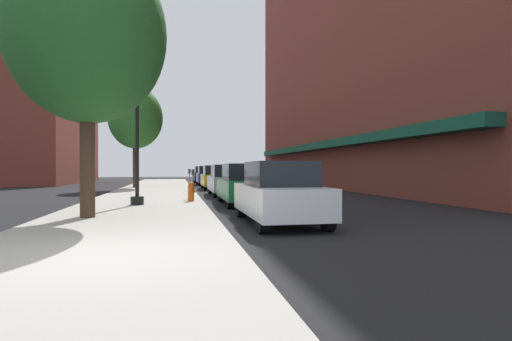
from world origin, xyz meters
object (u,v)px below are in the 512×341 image
at_px(lamppost, 137,122).
at_px(parking_meter_far, 193,180).
at_px(fire_hydrant, 191,191).
at_px(car_green, 244,185).
at_px(car_white, 279,193).
at_px(car_yellow, 215,178).
at_px(car_blue, 207,176).
at_px(car_silver, 227,181).
at_px(car_black, 203,175).
at_px(parking_meter_near, 189,177).
at_px(tree_mid, 87,34).
at_px(tree_near, 136,118).

xyz_separation_m(lamppost, parking_meter_far, (2.18, 2.97, -2.25)).
height_order(fire_hydrant, car_green, car_green).
relative_size(car_white, car_yellow, 1.00).
relative_size(car_white, car_blue, 1.00).
distance_m(lamppost, parking_meter_far, 4.32).
bearing_deg(car_white, fire_hydrant, 109.79).
distance_m(parking_meter_far, car_silver, 3.76).
bearing_deg(car_white, car_black, 91.91).
distance_m(parking_meter_near, tree_mid, 12.84).
distance_m(parking_meter_near, car_yellow, 5.36).
bearing_deg(car_green, car_silver, 92.12).
bearing_deg(car_green, lamppost, -170.13).
relative_size(parking_meter_near, tree_mid, 0.17).
distance_m(lamppost, car_black, 26.83).
height_order(tree_mid, car_green, tree_mid).
bearing_deg(lamppost, car_blue, 78.33).
height_order(tree_near, car_green, tree_near).
distance_m(fire_hydrant, tree_near, 14.07).
distance_m(tree_mid, car_blue, 24.72).
bearing_deg(car_yellow, tree_near, 164.71).
distance_m(car_white, car_silver, 11.34).
xyz_separation_m(lamppost, fire_hydrant, (2.03, 1.34, -2.68)).
distance_m(tree_near, tree_mid, 18.02).
bearing_deg(tree_mid, car_silver, 62.84).
bearing_deg(car_green, car_yellow, 92.12).
height_order(tree_mid, car_blue, tree_mid).
height_order(lamppost, car_blue, lamppost).
height_order(lamppost, parking_meter_far, lamppost).
bearing_deg(lamppost, car_white, -51.32).
bearing_deg(tree_near, car_white, -74.16).
bearing_deg(car_blue, fire_hydrant, -94.45).
distance_m(parking_meter_far, car_white, 8.37).
bearing_deg(tree_near, car_black, 65.68).
relative_size(tree_mid, car_green, 1.76).
bearing_deg(car_black, car_blue, -89.70).
bearing_deg(car_blue, car_yellow, -88.04).
height_order(fire_hydrant, parking_meter_far, parking_meter_far).
xyz_separation_m(fire_hydrant, car_black, (2.10, 25.06, 0.29)).
height_order(parking_meter_near, parking_meter_far, same).
height_order(parking_meter_near, car_yellow, car_yellow).
distance_m(car_blue, car_black, 6.40).
bearing_deg(car_blue, parking_meter_far, -94.58).
height_order(car_white, car_yellow, same).
bearing_deg(lamppost, car_green, 7.75).
xyz_separation_m(fire_hydrant, tree_near, (-3.40, 12.89, 4.49)).
height_order(car_white, car_green, same).
height_order(tree_near, car_silver, tree_near).
relative_size(lamppost, parking_meter_far, 4.50).
relative_size(tree_near, car_silver, 1.65).
xyz_separation_m(parking_meter_near, car_white, (1.95, -13.07, -0.14)).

